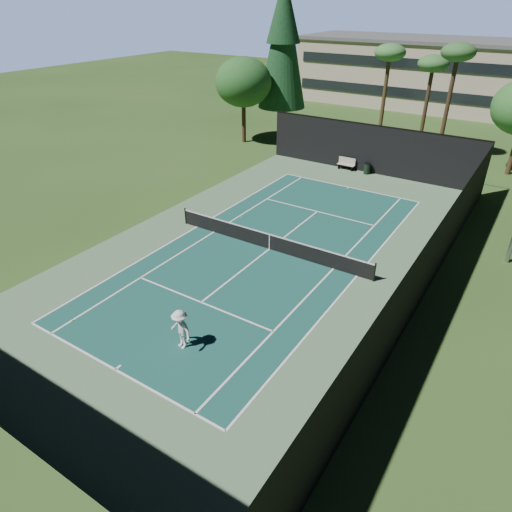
{
  "coord_description": "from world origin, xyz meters",
  "views": [
    {
      "loc": [
        12.11,
        -20.23,
        13.07
      ],
      "look_at": [
        1.0,
        -3.0,
        1.3
      ],
      "focal_mm": 32.0,
      "sensor_mm": 36.0,
      "label": 1
    }
  ],
  "objects_px": {
    "player": "(181,329)",
    "tennis_ball_d": "(230,214)",
    "park_bench": "(346,163)",
    "tennis_ball_a": "(72,321)",
    "tennis_net": "(269,241)",
    "trash_bin": "(367,168)",
    "tennis_ball_c": "(299,224)",
    "tennis_ball_b": "(242,217)"
  },
  "relations": [
    {
      "from": "player",
      "to": "tennis_ball_d",
      "type": "distance_m",
      "value": 13.64
    },
    {
      "from": "park_bench",
      "to": "tennis_ball_a",
      "type": "bearing_deg",
      "value": -94.79
    },
    {
      "from": "tennis_net",
      "to": "player",
      "type": "bearing_deg",
      "value": -81.81
    },
    {
      "from": "tennis_ball_d",
      "to": "trash_bin",
      "type": "relative_size",
      "value": 0.07
    },
    {
      "from": "player",
      "to": "trash_bin",
      "type": "distance_m",
      "value": 25.0
    },
    {
      "from": "player",
      "to": "tennis_ball_a",
      "type": "xyz_separation_m",
      "value": [
        -5.41,
        -1.41,
        -0.9
      ]
    },
    {
      "from": "player",
      "to": "tennis_ball_d",
      "type": "xyz_separation_m",
      "value": [
        -6.2,
        12.12,
        -0.9
      ]
    },
    {
      "from": "tennis_ball_a",
      "to": "tennis_ball_d",
      "type": "xyz_separation_m",
      "value": [
        -0.78,
        13.52,
        -0.0
      ]
    },
    {
      "from": "tennis_ball_d",
      "to": "park_bench",
      "type": "distance_m",
      "value": 13.3
    },
    {
      "from": "tennis_ball_c",
      "to": "trash_bin",
      "type": "height_order",
      "value": "trash_bin"
    },
    {
      "from": "tennis_ball_d",
      "to": "trash_bin",
      "type": "bearing_deg",
      "value": 69.1
    },
    {
      "from": "tennis_ball_a",
      "to": "trash_bin",
      "type": "relative_size",
      "value": 0.08
    },
    {
      "from": "tennis_ball_b",
      "to": "tennis_ball_a",
      "type": "bearing_deg",
      "value": -90.94
    },
    {
      "from": "tennis_ball_c",
      "to": "tennis_ball_a",
      "type": "bearing_deg",
      "value": -105.11
    },
    {
      "from": "tennis_net",
      "to": "tennis_ball_b",
      "type": "xyz_separation_m",
      "value": [
        -3.85,
        2.72,
        -0.52
      ]
    },
    {
      "from": "tennis_ball_a",
      "to": "tennis_ball_c",
      "type": "xyz_separation_m",
      "value": [
        3.96,
        14.66,
        -0.0
      ]
    },
    {
      "from": "tennis_net",
      "to": "tennis_ball_d",
      "type": "bearing_deg",
      "value": 150.37
    },
    {
      "from": "tennis_ball_c",
      "to": "park_bench",
      "type": "relative_size",
      "value": 0.05
    },
    {
      "from": "tennis_ball_d",
      "to": "park_bench",
      "type": "relative_size",
      "value": 0.05
    },
    {
      "from": "tennis_net",
      "to": "tennis_ball_d",
      "type": "distance_m",
      "value": 5.6
    },
    {
      "from": "tennis_net",
      "to": "trash_bin",
      "type": "xyz_separation_m",
      "value": [
        0.06,
        15.6,
        -0.08
      ]
    },
    {
      "from": "tennis_ball_b",
      "to": "tennis_net",
      "type": "bearing_deg",
      "value": -35.24
    },
    {
      "from": "tennis_ball_a",
      "to": "park_bench",
      "type": "relative_size",
      "value": 0.05
    },
    {
      "from": "tennis_ball_a",
      "to": "trash_bin",
      "type": "xyz_separation_m",
      "value": [
        4.12,
        26.37,
        0.44
      ]
    },
    {
      "from": "tennis_ball_a",
      "to": "tennis_ball_c",
      "type": "distance_m",
      "value": 15.18
    },
    {
      "from": "tennis_ball_c",
      "to": "tennis_ball_b",
      "type": "bearing_deg",
      "value": -162.51
    },
    {
      "from": "tennis_ball_b",
      "to": "park_bench",
      "type": "height_order",
      "value": "park_bench"
    },
    {
      "from": "tennis_ball_b",
      "to": "trash_bin",
      "type": "relative_size",
      "value": 0.08
    },
    {
      "from": "tennis_ball_d",
      "to": "trash_bin",
      "type": "distance_m",
      "value": 13.76
    },
    {
      "from": "tennis_net",
      "to": "tennis_ball_b",
      "type": "bearing_deg",
      "value": 144.76
    },
    {
      "from": "tennis_net",
      "to": "trash_bin",
      "type": "distance_m",
      "value": 15.6
    },
    {
      "from": "tennis_ball_b",
      "to": "tennis_ball_d",
      "type": "height_order",
      "value": "tennis_ball_b"
    },
    {
      "from": "tennis_net",
      "to": "tennis_ball_a",
      "type": "relative_size",
      "value": 170.89
    },
    {
      "from": "player",
      "to": "park_bench",
      "type": "relative_size",
      "value": 1.25
    },
    {
      "from": "player",
      "to": "tennis_ball_b",
      "type": "relative_size",
      "value": 25.16
    },
    {
      "from": "tennis_ball_a",
      "to": "park_bench",
      "type": "height_order",
      "value": "park_bench"
    },
    {
      "from": "player",
      "to": "tennis_ball_c",
      "type": "xyz_separation_m",
      "value": [
        -1.46,
        13.25,
        -0.9
      ]
    },
    {
      "from": "park_bench",
      "to": "trash_bin",
      "type": "relative_size",
      "value": 1.59
    },
    {
      "from": "tennis_ball_a",
      "to": "trash_bin",
      "type": "distance_m",
      "value": 26.69
    },
    {
      "from": "tennis_ball_a",
      "to": "tennis_ball_b",
      "type": "relative_size",
      "value": 1.01
    },
    {
      "from": "park_bench",
      "to": "tennis_net",
      "type": "bearing_deg",
      "value": -83.28
    },
    {
      "from": "tennis_net",
      "to": "tennis_ball_b",
      "type": "relative_size",
      "value": 173.39
    }
  ]
}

